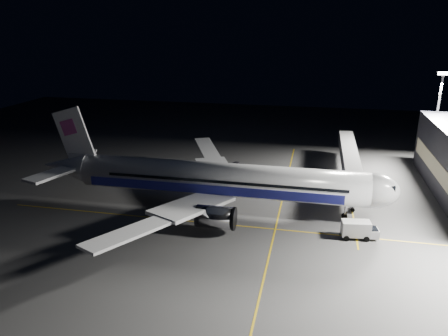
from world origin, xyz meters
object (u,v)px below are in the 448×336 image
Objects in this scene: baggage_tug at (236,166)px; safety_cone_a at (239,193)px; floodlight_mast_north at (438,111)px; safety_cone_c at (257,185)px; jet_bridge at (350,160)px; airliner at (214,180)px; service_truck at (359,229)px; safety_cone_b at (234,199)px.

baggage_tug is 14.16m from safety_cone_a.
floodlight_mast_north is 42.58m from safety_cone_c.
floodlight_mast_north is at bearing 37.74° from jet_bridge.
airliner reaches higher than safety_cone_a.
service_truck is at bearing -114.86° from floodlight_mast_north.
safety_cone_b is (-20.70, 10.33, -1.11)m from service_truck.
airliner reaches higher than jet_bridge.
safety_cone_c is (2.48, 4.89, 0.05)m from safety_cone_a.
safety_cone_c is at bearing 63.13° from safety_cone_a.
safety_cone_c is at bearing 126.82° from service_truck.
baggage_tug is 4.54× the size of safety_cone_c.
service_truck is 35.69m from baggage_tug.
service_truck is 25.32m from safety_cone_c.
floodlight_mast_north is at bearing 29.73° from safety_cone_c.
safety_cone_b is 1.07× the size of safety_cone_c.
safety_cone_c is at bearing 68.88° from safety_cone_b.
baggage_tug reaches higher than safety_cone_a.
floodlight_mast_north reaches higher than baggage_tug.
safety_cone_a is (-20.19, 13.18, -1.18)m from service_truck.
service_truck is at bearing -38.25° from baggage_tug.
airliner is 117.64× the size of safety_cone_a.
airliner is at bearing -115.58° from safety_cone_c.
floodlight_mast_north is 39.61× the size of safety_cone_a.
jet_bridge is 25.17m from safety_cone_b.
service_truck reaches higher than safety_cone_a.
jet_bridge is 1.66× the size of floodlight_mast_north.
baggage_tug is 5.42× the size of safety_cone_a.
jet_bridge is at bearing -142.26° from floodlight_mast_north.
safety_cone_a is at bearing 79.83° from safety_cone_b.
airliner is 6.80m from safety_cone_b.
safety_cone_c is (-35.46, -20.25, -12.06)m from floodlight_mast_north.
safety_cone_a is 0.78× the size of safety_cone_b.
airliner is 1.79× the size of jet_bridge.
baggage_tug is (-23.38, 26.96, -0.60)m from service_truck.
safety_cone_b is (-20.45, -14.06, -4.25)m from jet_bridge.
baggage_tug is at bearing 122.51° from safety_cone_c.
safety_cone_c is at bearing -46.67° from baggage_tug.
safety_cone_b is at bearing 145.86° from service_truck.
safety_cone_b is (-0.51, -2.84, 0.07)m from safety_cone_a.
jet_bridge reaches higher than safety_cone_b.
baggage_tug is at bearing 103.04° from safety_cone_a.
floodlight_mast_north reaches higher than safety_cone_c.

